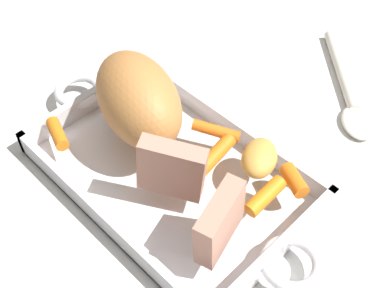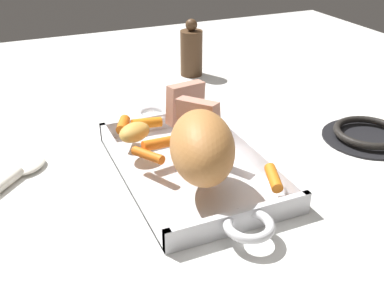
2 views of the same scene
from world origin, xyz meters
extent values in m
plane|color=silver|center=(0.00, 0.00, 0.00)|extent=(1.84, 1.84, 0.00)
cube|color=silver|center=(0.00, 0.00, 0.00)|extent=(0.34, 0.22, 0.01)
cube|color=silver|center=(0.00, 0.10, 0.02)|extent=(0.34, 0.01, 0.03)
cube|color=silver|center=(0.00, -0.10, 0.02)|extent=(0.34, 0.01, 0.03)
cube|color=silver|center=(0.16, 0.00, 0.02)|extent=(0.01, 0.22, 0.03)
cube|color=silver|center=(-0.16, 0.00, 0.02)|extent=(0.01, 0.22, 0.03)
torus|color=silver|center=(0.18, 0.00, 0.03)|extent=(0.07, 0.07, 0.01)
torus|color=silver|center=(-0.18, 0.00, 0.03)|extent=(0.07, 0.07, 0.01)
ellipsoid|color=#B8783E|center=(-0.07, 0.01, 0.08)|extent=(0.17, 0.13, 0.10)
cube|color=tan|center=(0.12, -0.04, 0.07)|extent=(0.04, 0.08, 0.08)
cube|color=tan|center=(0.03, -0.03, 0.07)|extent=(0.08, 0.06, 0.08)
cylinder|color=orange|center=(0.01, 0.07, 0.04)|extent=(0.06, 0.04, 0.02)
cylinder|color=orange|center=(0.13, 0.08, 0.04)|extent=(0.05, 0.04, 0.02)
cylinder|color=orange|center=(-0.12, -0.07, 0.04)|extent=(0.05, 0.03, 0.02)
cylinder|color=orange|center=(0.04, 0.04, 0.04)|extent=(0.02, 0.06, 0.02)
cylinder|color=orange|center=(0.12, 0.03, 0.04)|extent=(0.02, 0.05, 0.02)
ellipsoid|color=gold|center=(0.08, 0.07, 0.05)|extent=(0.06, 0.07, 0.03)
cylinder|color=white|center=(0.04, 0.31, 0.01)|extent=(0.13, 0.13, 0.02)
ellipsoid|color=white|center=(0.12, 0.24, 0.01)|extent=(0.08, 0.08, 0.01)
camera|label=1|loc=(0.29, -0.25, 0.50)|focal=47.02mm
camera|label=2|loc=(-0.58, 0.25, 0.40)|focal=43.02mm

